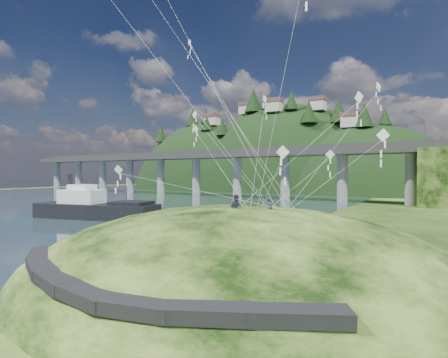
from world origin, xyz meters
The scene contains 10 objects.
ground centered at (0.00, 0.00, 0.00)m, with size 320.00×320.00×0.00m, color black.
water centered at (-72.00, 30.00, 0.01)m, with size 240.00×240.00×0.00m, color #2F4757.
grass_hill centered at (8.00, 2.00, -1.50)m, with size 36.00×32.00×13.00m.
footpath centered at (7.46, -9.74, 2.08)m, with size 22.29×5.84×0.83m.
bridge centered at (-26.46, 70.07, 9.70)m, with size 160.00×11.00×15.00m.
far_ridge centered at (-43.58, 122.17, -7.44)m, with size 153.00×70.00×94.50m.
work_barge centered at (-27.76, 15.98, 1.84)m, with size 21.78×10.79×7.36m.
wooden_dock centered at (-3.41, 6.23, 0.46)m, with size 14.79×4.59×1.04m.
kite_flyers centered at (8.74, 1.28, 5.93)m, with size 3.10×1.81×2.02m.
kite_swarm centered at (7.78, 3.42, 14.51)m, with size 21.54×15.82×19.30m.
Camera 1 is at (21.25, -21.10, 7.56)m, focal length 28.00 mm.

